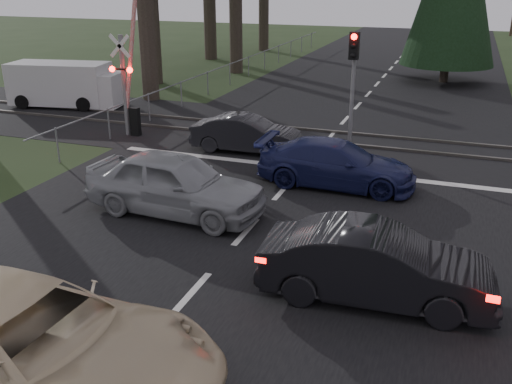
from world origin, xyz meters
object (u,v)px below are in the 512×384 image
at_px(crossing_signal, 129,83).
at_px(cream_coupe, 26,345).
at_px(blue_sedan, 336,164).
at_px(dark_car_far, 247,134).
at_px(dark_hatchback, 376,265).
at_px(white_van, 68,85).
at_px(silver_car, 175,184).
at_px(traffic_signal_center, 353,71).

relative_size(crossing_signal, cream_coupe, 1.16).
xyz_separation_m(cream_coupe, blue_sedan, (2.36, 10.38, -0.16)).
bearing_deg(dark_car_far, dark_hatchback, -147.71).
bearing_deg(crossing_signal, blue_sedan, -18.05).
bearing_deg(dark_hatchback, white_van, 49.46).
xyz_separation_m(dark_car_far, white_van, (-10.43, 3.97, 0.39)).
bearing_deg(dark_hatchback, crossing_signal, 47.20).
distance_m(crossing_signal, silver_car, 8.21).
xyz_separation_m(dark_hatchback, dark_car_far, (-5.79, 8.31, -0.09)).
height_order(crossing_signal, traffic_signal_center, crossing_signal).
bearing_deg(silver_car, white_van, 51.17).
xyz_separation_m(dark_hatchback, blue_sedan, (-2.08, 5.98, -0.06)).
bearing_deg(dark_car_far, silver_car, 179.64).
bearing_deg(crossing_signal, traffic_signal_center, 6.15).
distance_m(silver_car, blue_sedan, 4.92).
height_order(crossing_signal, dark_hatchback, crossing_signal).
relative_size(traffic_signal_center, white_van, 0.75).
xyz_separation_m(cream_coupe, silver_car, (-1.13, 6.91, -0.02)).
bearing_deg(crossing_signal, white_van, 147.64).
relative_size(traffic_signal_center, cream_coupe, 0.68).
distance_m(crossing_signal, blue_sedan, 9.17).
bearing_deg(blue_sedan, traffic_signal_center, 5.13).
bearing_deg(traffic_signal_center, silver_car, -113.65).
distance_m(crossing_signal, traffic_signal_center, 8.36).
height_order(traffic_signal_center, dark_hatchback, traffic_signal_center).
height_order(cream_coupe, dark_car_far, cream_coupe).
relative_size(crossing_signal, blue_sedan, 1.50).
bearing_deg(dark_car_far, traffic_signal_center, -70.46).
bearing_deg(dark_hatchback, traffic_signal_center, 10.65).
height_order(cream_coupe, silver_car, cream_coupe).
relative_size(dark_hatchback, silver_car, 0.93).
xyz_separation_m(crossing_signal, blue_sedan, (8.62, -2.81, -1.38)).
relative_size(dark_hatchback, dark_car_far, 1.15).
height_order(crossing_signal, blue_sedan, crossing_signal).
relative_size(crossing_signal, dark_car_far, 1.81).
height_order(dark_hatchback, white_van, white_van).
relative_size(dark_hatchback, blue_sedan, 0.95).
relative_size(traffic_signal_center, blue_sedan, 0.88).
distance_m(cream_coupe, dark_car_far, 12.78).
height_order(crossing_signal, silver_car, crossing_signal).
bearing_deg(dark_car_far, white_van, 66.55).
height_order(silver_car, white_van, white_van).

